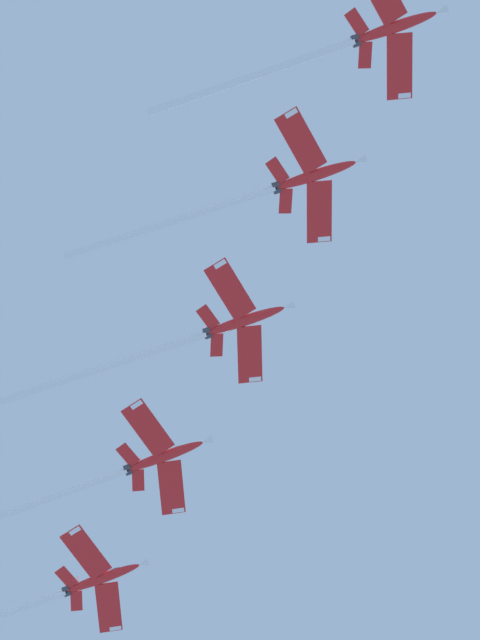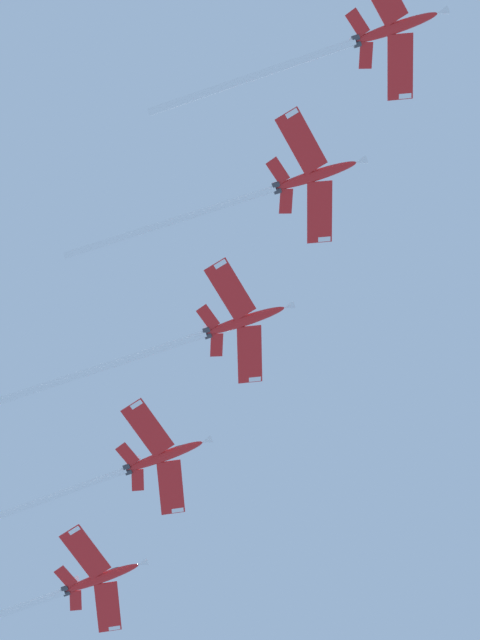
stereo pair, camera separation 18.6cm
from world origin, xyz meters
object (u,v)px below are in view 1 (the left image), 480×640
object	(u,v)px
jet_lead	(337,47)
jet_fourth	(114,474)
jet_third	(179,342)
jet_fifth	(25,606)
jet_second	(263,192)

from	to	relation	value
jet_lead	jet_fourth	distance (m)	69.29
jet_lead	jet_third	size ratio (longest dim) A/B	0.91
jet_fifth	jet_second	bearing A→B (deg)	126.75
jet_third	jet_fourth	xyz separation A→B (m)	(12.11, -18.50, -3.60)
jet_lead	jet_third	bearing A→B (deg)	-55.00
jet_second	jet_fifth	size ratio (longest dim) A/B	0.84
jet_fourth	jet_fifth	size ratio (longest dim) A/B	0.83
jet_fourth	jet_third	bearing A→B (deg)	123.21
jet_lead	jet_fourth	xyz separation A→B (m)	(38.80, -56.62, -9.50)
jet_lead	jet_second	bearing A→B (deg)	-56.12
jet_third	jet_fifth	distance (m)	48.41
jet_second	jet_lead	bearing A→B (deg)	123.88
jet_fifth	jet_fourth	bearing A→B (deg)	130.51
jet_fourth	jet_lead	bearing A→B (deg)	124.42
jet_second	jet_fifth	world-z (taller)	jet_second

